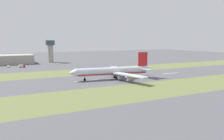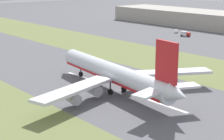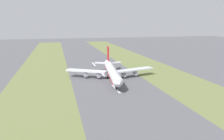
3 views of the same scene
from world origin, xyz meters
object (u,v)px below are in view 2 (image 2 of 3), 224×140
(airplane_main_jet, at_px, (115,74))
(service_truck, at_px, (185,34))
(terminal_building, at_px, (181,17))
(apron_car, at_px, (176,31))

(airplane_main_jet, height_order, service_truck, airplane_main_jet)
(airplane_main_jet, distance_m, terminal_building, 183.33)
(airplane_main_jet, relative_size, service_truck, 10.56)
(apron_car, bearing_deg, service_truck, -118.54)
(terminal_building, bearing_deg, apron_car, -144.45)
(service_truck, bearing_deg, apron_car, 61.46)
(airplane_main_jet, xyz_separation_m, terminal_building, (153.90, 99.61, -0.43))
(terminal_building, bearing_deg, airplane_main_jet, -147.09)
(airplane_main_jet, height_order, apron_car, airplane_main_jet)
(airplane_main_jet, distance_m, apron_car, 135.61)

